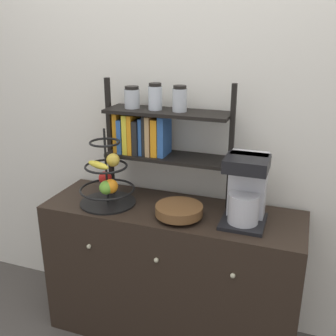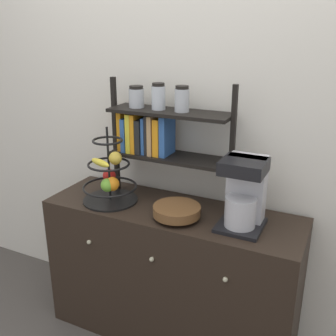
# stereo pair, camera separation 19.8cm
# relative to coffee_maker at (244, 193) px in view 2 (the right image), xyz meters

# --- Properties ---
(wall_back) EXTENTS (7.00, 0.05, 2.60)m
(wall_back) POSITION_rel_coffee_maker_xyz_m (-0.38, 0.27, 0.35)
(wall_back) COLOR silver
(wall_back) RESTS_ON ground_plane
(sideboard) EXTENTS (1.36, 0.45, 0.78)m
(sideboard) POSITION_rel_coffee_maker_xyz_m (-0.38, 0.01, -0.56)
(sideboard) COLOR black
(sideboard) RESTS_ON ground_plane
(coffee_maker) EXTENTS (0.21, 0.23, 0.34)m
(coffee_maker) POSITION_rel_coffee_maker_xyz_m (0.00, 0.00, 0.00)
(coffee_maker) COLOR black
(coffee_maker) RESTS_ON sideboard
(fruit_stand) EXTENTS (0.30, 0.30, 0.41)m
(fruit_stand) POSITION_rel_coffee_maker_xyz_m (-0.72, -0.04, -0.04)
(fruit_stand) COLOR black
(fruit_stand) RESTS_ON sideboard
(wooden_bowl) EXTENTS (0.24, 0.24, 0.07)m
(wooden_bowl) POSITION_rel_coffee_maker_xyz_m (-0.31, -0.07, -0.13)
(wooden_bowl) COLOR brown
(wooden_bowl) RESTS_ON sideboard
(shelf_hutch) EXTENTS (0.70, 0.20, 0.65)m
(shelf_hutch) POSITION_rel_coffee_maker_xyz_m (-0.53, 0.13, 0.22)
(shelf_hutch) COLOR black
(shelf_hutch) RESTS_ON sideboard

